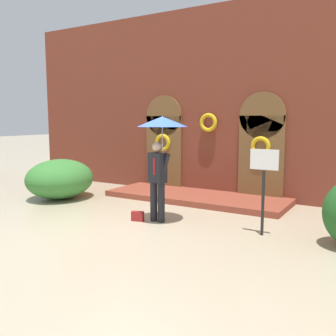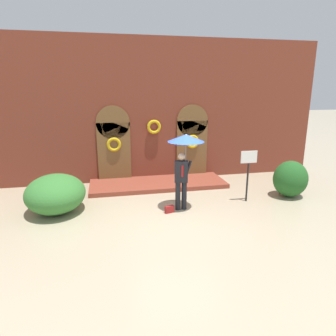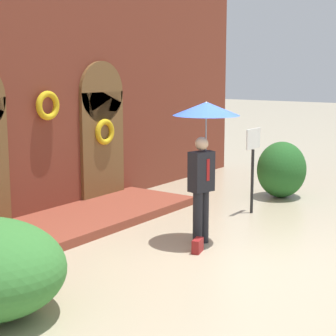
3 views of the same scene
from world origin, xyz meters
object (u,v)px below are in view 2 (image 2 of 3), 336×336
(handbag, at_px, (169,209))
(shrub_right, at_px, (290,179))
(person_with_umbrella, at_px, (185,149))
(sign_post, at_px, (248,168))
(shrub_left, at_px, (56,194))

(handbag, height_order, shrub_right, shrub_right)
(person_with_umbrella, distance_m, sign_post, 2.36)
(handbag, xyz_separation_m, shrub_left, (-3.37, 0.84, 0.46))
(shrub_right, bearing_deg, sign_post, -176.25)
(person_with_umbrella, distance_m, shrub_left, 4.15)
(shrub_left, height_order, shrub_right, shrub_right)
(person_with_umbrella, height_order, handbag, person_with_umbrella)
(person_with_umbrella, distance_m, shrub_right, 4.12)
(shrub_left, bearing_deg, sign_post, -3.74)
(handbag, xyz_separation_m, shrub_right, (4.41, 0.55, 0.52))
(handbag, bearing_deg, sign_post, -6.13)
(shrub_left, bearing_deg, handbag, -13.95)
(person_with_umbrella, relative_size, handbag, 8.44)
(handbag, distance_m, shrub_left, 3.51)
(person_with_umbrella, bearing_deg, sign_post, 6.10)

